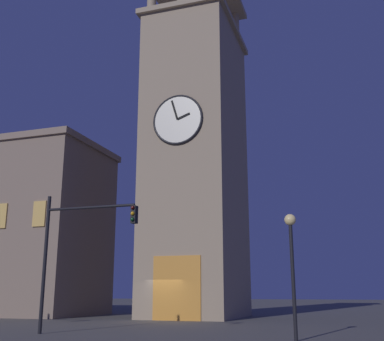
% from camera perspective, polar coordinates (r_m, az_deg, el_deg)
% --- Properties ---
extents(ground_plane, '(200.00, 200.00, 0.00)m').
position_cam_1_polar(ground_plane, '(30.95, -3.79, -17.42)').
color(ground_plane, '#56544F').
extents(clocktower, '(6.71, 9.05, 28.28)m').
position_cam_1_polar(clocktower, '(36.55, 0.54, 1.45)').
color(clocktower, gray).
rests_on(clocktower, ground_plane).
extents(traffic_signal_mid, '(4.46, 0.41, 5.96)m').
position_cam_1_polar(traffic_signal_mid, '(21.79, -13.80, -8.00)').
color(traffic_signal_mid, black).
rests_on(traffic_signal_mid, ground_plane).
extents(street_lamp, '(0.44, 0.44, 4.63)m').
position_cam_1_polar(street_lamp, '(18.71, 11.75, -9.20)').
color(street_lamp, black).
rests_on(street_lamp, ground_plane).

